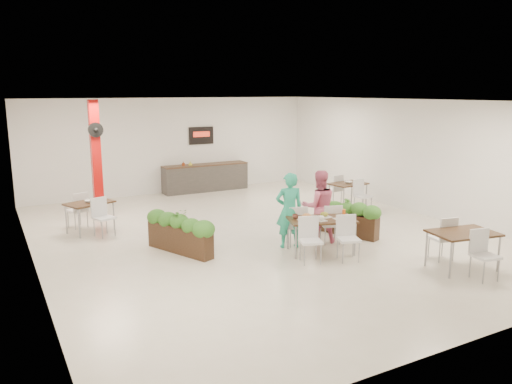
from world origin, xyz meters
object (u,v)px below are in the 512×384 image
planter_right (347,216)px  diner_woman (319,207)px  side_table_c (463,238)px  diner_man (289,210)px  planter_left (180,230)px  side_table_a (90,207)px  side_table_b (348,187)px  main_table (321,224)px  red_column (96,157)px  service_counter (205,177)px

planter_right → diner_woman: bearing=-171.3°
planter_right → side_table_c: (0.48, -2.94, 0.15)m
diner_man → side_table_c: bearing=147.4°
diner_man → planter_left: bearing=-0.6°
diner_man → side_table_c: size_ratio=1.01×
diner_woman → side_table_a: (-4.43, 3.39, -0.22)m
side_table_b → side_table_c: size_ratio=0.99×
side_table_b → planter_right: bearing=-136.4°
main_table → side_table_b: 4.41m
diner_man → side_table_b: diner_man is taller
planter_left → side_table_a: 2.93m
planter_right → diner_man: bearing=-175.3°
red_column → side_table_c: 9.45m
diner_woman → side_table_a: bearing=-18.3°
service_counter → planter_left: bearing=-117.7°
red_column → main_table: (3.50, -5.60, -1.01)m
diner_man → main_table: bearing=140.0°
diner_woman → side_table_a: 5.59m
diner_man → planter_right: size_ratio=1.03×
diner_woman → service_counter: bearing=-71.7°
diner_woman → side_table_b: (2.78, 2.38, -0.22)m
diner_man → diner_woman: bearing=-160.9°
main_table → side_table_b: same height
planter_left → side_table_c: (4.47, -3.61, 0.13)m
main_table → side_table_c: bearing=-49.8°
service_counter → planter_right: 6.72m
side_table_a → planter_right: bearing=-52.0°
red_column → diner_man: (3.11, -4.94, -0.80)m
side_table_a → side_table_c: bearing=-67.5°
planter_left → side_table_b: (5.84, 1.57, 0.12)m
side_table_b → diner_man: bearing=-153.2°
service_counter → side_table_c: 9.70m
planter_right → side_table_b: (1.85, 2.24, 0.14)m
diner_woman → planter_left: bearing=4.3°
side_table_b → side_table_c: 5.36m
red_column → side_table_b: bearing=-20.9°
side_table_c → planter_left: bearing=151.2°
side_table_b → side_table_c: bearing=-111.7°
diner_man → diner_woman: 0.80m
planter_right → side_table_b: 2.91m
service_counter → planter_left: 6.78m
diner_woman → side_table_a: size_ratio=1.01×
service_counter → side_table_a: bearing=-143.0°
side_table_a → side_table_b: 7.29m
planter_right → side_table_b: size_ratio=0.99×
service_counter → side_table_b: bearing=-58.7°
planter_right → planter_left: bearing=170.5°
red_column → side_table_c: bearing=-55.5°
service_counter → diner_man: 6.88m
main_table → planter_right: bearing=30.6°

